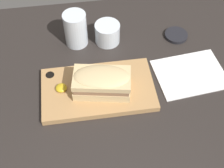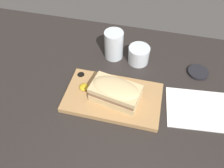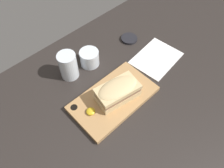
% 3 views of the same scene
% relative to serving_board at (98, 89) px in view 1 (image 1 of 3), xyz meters
% --- Properties ---
extents(dining_table, '(1.69, 0.94, 0.02)m').
position_rel_serving_board_xyz_m(dining_table, '(0.05, -0.05, -0.02)').
color(dining_table, '#282321').
rests_on(dining_table, ground).
extents(serving_board, '(0.32, 0.18, 0.02)m').
position_rel_serving_board_xyz_m(serving_board, '(0.00, 0.00, 0.00)').
color(serving_board, tan).
rests_on(serving_board, dining_table).
extents(sandwich, '(0.17, 0.11, 0.07)m').
position_rel_serving_board_xyz_m(sandwich, '(0.01, -0.01, 0.05)').
color(sandwich, '#DBBC84').
rests_on(sandwich, serving_board).
extents(mustard_dollop, '(0.03, 0.03, 0.01)m').
position_rel_serving_board_xyz_m(mustard_dollop, '(-0.10, 0.01, 0.02)').
color(mustard_dollop, gold).
rests_on(mustard_dollop, serving_board).
extents(water_glass, '(0.07, 0.07, 0.11)m').
position_rel_serving_board_xyz_m(water_glass, '(-0.04, 0.21, 0.04)').
color(water_glass, silver).
rests_on(water_glass, dining_table).
extents(wine_glass, '(0.08, 0.08, 0.07)m').
position_rel_serving_board_xyz_m(wine_glass, '(0.05, 0.20, 0.02)').
color(wine_glass, silver).
rests_on(wine_glass, dining_table).
extents(napkin, '(0.22, 0.18, 0.00)m').
position_rel_serving_board_xyz_m(napkin, '(0.28, 0.02, -0.01)').
color(napkin, white).
rests_on(napkin, dining_table).
extents(condiment_dish, '(0.08, 0.08, 0.01)m').
position_rel_serving_board_xyz_m(condiment_dish, '(0.28, 0.19, -0.00)').
color(condiment_dish, black).
rests_on(condiment_dish, dining_table).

